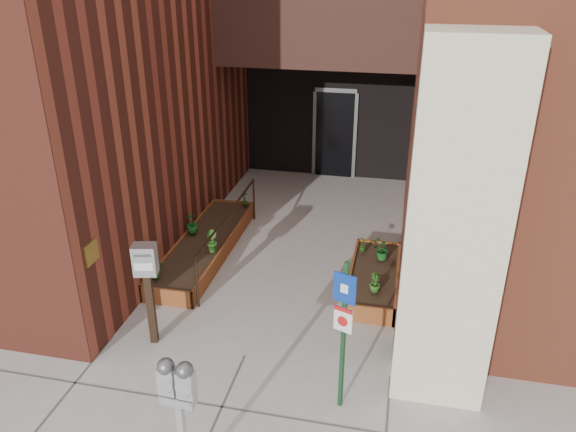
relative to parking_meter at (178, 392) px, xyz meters
The scene contains 14 objects.
ground 2.49m from the parking_meter, 90.23° to the left, with size 80.00×80.00×0.00m, color #9E9991.
planter_left 5.22m from the parking_meter, 107.83° to the left, with size 0.90×3.60×0.30m.
planter_right 4.77m from the parking_meter, 69.89° to the left, with size 0.80×2.20×0.30m.
handrail 4.94m from the parking_meter, 102.44° to the left, with size 0.04×3.34×0.90m.
parking_meter is the anchor object (origin of this frame).
sign_post 2.04m from the parking_meter, 46.73° to the left, with size 0.27×0.11×2.02m.
payment_dropbox 2.58m from the parking_meter, 121.97° to the left, with size 0.35×0.30×1.56m.
shrub_left_a 3.95m from the parking_meter, 118.69° to the left, with size 0.31×0.31×0.34m, color #255B1A.
shrub_left_b 4.65m from the parking_meter, 105.93° to the left, with size 0.22×0.22×0.39m, color #285E1A.
shrub_left_c 5.41m from the parking_meter, 110.31° to the left, with size 0.22×0.22×0.39m, color #1B5E1C.
shrub_left_d 6.62m from the parking_meter, 101.05° to the left, with size 0.17×0.17×0.33m, color #1B5718.
shrub_right_a 4.14m from the parking_meter, 66.09° to the left, with size 0.18×0.18×0.31m, color #265919.
shrub_right_b 5.19m from the parking_meter, 74.84° to the left, with size 0.16×0.16×0.31m, color #205B1A.
shrub_right_c 5.10m from the parking_meter, 70.51° to the left, with size 0.32×0.32×0.36m, color #18551D.
Camera 1 is at (1.92, -5.96, 5.05)m, focal length 35.00 mm.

